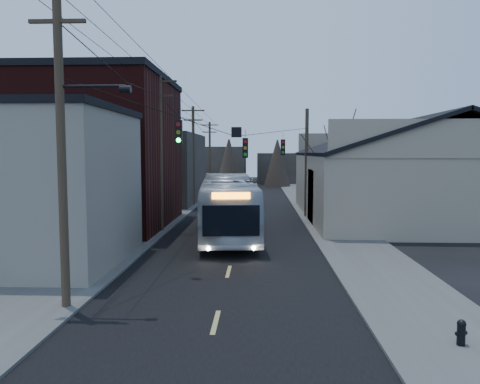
# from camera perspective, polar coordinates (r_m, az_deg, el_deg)

# --- Properties ---
(ground) EXTENTS (160.00, 160.00, 0.00)m
(ground) POSITION_cam_1_polar(r_m,az_deg,el_deg) (12.83, -3.86, -18.73)
(ground) COLOR black
(ground) RESTS_ON ground
(road_surface) EXTENTS (9.00, 110.00, 0.02)m
(road_surface) POSITION_cam_1_polar(r_m,az_deg,el_deg) (42.02, 0.55, -2.14)
(road_surface) COLOR black
(road_surface) RESTS_ON ground
(sidewalk_left) EXTENTS (4.00, 110.00, 0.12)m
(sidewalk_left) POSITION_cam_1_polar(r_m,az_deg,el_deg) (42.71, -8.21, -2.01)
(sidewalk_left) COLOR #474744
(sidewalk_left) RESTS_ON ground
(sidewalk_right) EXTENTS (4.00, 110.00, 0.12)m
(sidewalk_right) POSITION_cam_1_polar(r_m,az_deg,el_deg) (42.32, 9.38, -2.09)
(sidewalk_right) COLOR #474744
(sidewalk_right) RESTS_ON ground
(building_clapboard) EXTENTS (8.00, 8.00, 7.00)m
(building_clapboard) POSITION_cam_1_polar(r_m,az_deg,el_deg) (23.17, -24.06, 0.40)
(building_clapboard) COLOR slate
(building_clapboard) RESTS_ON ground
(building_brick) EXTENTS (10.00, 12.00, 10.00)m
(building_brick) POSITION_cam_1_polar(r_m,az_deg,el_deg) (33.64, -17.34, 4.41)
(building_brick) COLOR black
(building_brick) RESTS_ON ground
(building_left_far) EXTENTS (9.00, 14.00, 7.00)m
(building_left_far) POSITION_cam_1_polar(r_m,az_deg,el_deg) (48.92, -10.43, 2.86)
(building_left_far) COLOR #312C27
(building_left_far) RESTS_ON ground
(warehouse) EXTENTS (16.16, 20.60, 7.73)m
(warehouse) POSITION_cam_1_polar(r_m,az_deg,el_deg) (38.59, 19.99, 0.95)
(warehouse) COLOR gray
(warehouse) RESTS_ON ground
(building_far_left) EXTENTS (10.00, 12.00, 6.00)m
(building_far_left) POSITION_cam_1_polar(r_m,az_deg,el_deg) (77.06, -3.11, 3.26)
(building_far_left) COLOR #312C27
(building_far_left) RESTS_ON ground
(building_far_right) EXTENTS (12.00, 14.00, 5.00)m
(building_far_right) POSITION_cam_1_polar(r_m,az_deg,el_deg) (81.93, 6.33, 2.98)
(building_far_right) COLOR #312C27
(building_far_right) RESTS_ON ground
(bare_tree) EXTENTS (0.40, 0.40, 7.20)m
(bare_tree) POSITION_cam_1_polar(r_m,az_deg,el_deg) (32.15, 11.65, 2.03)
(bare_tree) COLOR black
(bare_tree) RESTS_ON ground
(utility_lines) EXTENTS (11.24, 45.28, 10.50)m
(utility_lines) POSITION_cam_1_polar(r_m,az_deg,el_deg) (36.10, -4.70, 4.56)
(utility_lines) COLOR #382B1E
(utility_lines) RESTS_ON ground
(bus) EXTENTS (4.37, 13.61, 3.72)m
(bus) POSITION_cam_1_polar(r_m,az_deg,el_deg) (28.59, -1.56, -1.71)
(bus) COLOR #B3B9C0
(bus) RESTS_ON ground
(parked_car) EXTENTS (1.64, 3.90, 1.25)m
(parked_car) POSITION_cam_1_polar(r_m,az_deg,el_deg) (49.98, -2.66, -0.32)
(parked_car) COLOR #929499
(parked_car) RESTS_ON ground
(fire_hydrant) EXTENTS (0.33, 0.23, 0.68)m
(fire_hydrant) POSITION_cam_1_polar(r_m,az_deg,el_deg) (13.94, 25.37, -15.10)
(fire_hydrant) COLOR black
(fire_hydrant) RESTS_ON sidewalk_right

